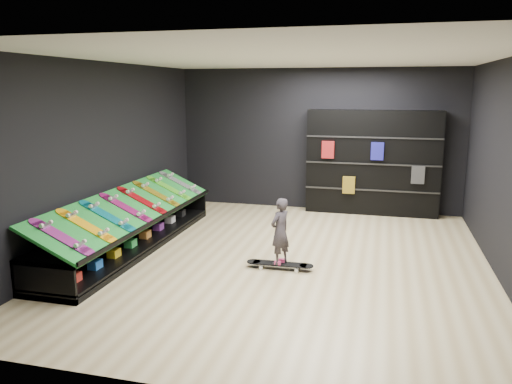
% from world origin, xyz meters
% --- Properties ---
extents(floor, '(6.00, 7.00, 0.01)m').
position_xyz_m(floor, '(0.00, 0.00, 0.00)').
color(floor, '#C9B888').
rests_on(floor, ground).
extents(ceiling, '(6.00, 7.00, 0.01)m').
position_xyz_m(ceiling, '(0.00, 0.00, 3.00)').
color(ceiling, white).
rests_on(ceiling, ground).
extents(wall_back, '(6.00, 0.02, 3.00)m').
position_xyz_m(wall_back, '(0.00, 3.50, 1.50)').
color(wall_back, black).
rests_on(wall_back, ground).
extents(wall_front, '(6.00, 0.02, 3.00)m').
position_xyz_m(wall_front, '(0.00, -3.50, 1.50)').
color(wall_front, black).
rests_on(wall_front, ground).
extents(wall_left, '(0.02, 7.00, 3.00)m').
position_xyz_m(wall_left, '(-3.00, 0.00, 1.50)').
color(wall_left, black).
rests_on(wall_left, ground).
extents(wall_right, '(0.02, 7.00, 3.00)m').
position_xyz_m(wall_right, '(3.00, 0.00, 1.50)').
color(wall_right, black).
rests_on(wall_right, ground).
extents(display_rack, '(0.90, 4.50, 0.50)m').
position_xyz_m(display_rack, '(-2.55, 0.00, 0.25)').
color(display_rack, black).
rests_on(display_rack, ground).
extents(turf_ramp, '(0.92, 4.50, 0.46)m').
position_xyz_m(turf_ramp, '(-2.50, 0.00, 0.71)').
color(turf_ramp, '#116D20').
rests_on(turf_ramp, display_rack).
extents(back_shelving, '(2.69, 0.31, 2.15)m').
position_xyz_m(back_shelving, '(1.17, 3.32, 1.07)').
color(back_shelving, black).
rests_on(back_shelving, ground).
extents(floor_skateboard, '(0.98, 0.24, 0.09)m').
position_xyz_m(floor_skateboard, '(0.01, -0.39, 0.05)').
color(floor_skateboard, black).
rests_on(floor_skateboard, ground).
extents(child, '(0.24, 0.27, 0.58)m').
position_xyz_m(child, '(0.01, -0.39, 0.38)').
color(child, black).
rests_on(child, floor_skateboard).
extents(display_board_0, '(0.93, 0.22, 0.50)m').
position_xyz_m(display_board_0, '(-2.49, -1.90, 0.74)').
color(display_board_0, '#2626BF').
rests_on(display_board_0, turf_ramp).
extents(display_board_1, '(0.93, 0.22, 0.50)m').
position_xyz_m(display_board_1, '(-2.49, -1.36, 0.74)').
color(display_board_1, yellow).
rests_on(display_board_1, turf_ramp).
extents(display_board_2, '(0.93, 0.22, 0.50)m').
position_xyz_m(display_board_2, '(-2.49, -0.81, 0.74)').
color(display_board_2, '#0C8C99').
rests_on(display_board_2, turf_ramp).
extents(display_board_3, '(0.93, 0.22, 0.50)m').
position_xyz_m(display_board_3, '(-2.49, -0.27, 0.74)').
color(display_board_3, '#E5198C').
rests_on(display_board_3, turf_ramp).
extents(display_board_4, '(0.93, 0.22, 0.50)m').
position_xyz_m(display_board_4, '(-2.49, 0.27, 0.74)').
color(display_board_4, red).
rests_on(display_board_4, turf_ramp).
extents(display_board_5, '(0.93, 0.22, 0.50)m').
position_xyz_m(display_board_5, '(-2.49, 0.81, 0.74)').
color(display_board_5, yellow).
rests_on(display_board_5, turf_ramp).
extents(display_board_6, '(0.93, 0.22, 0.50)m').
position_xyz_m(display_board_6, '(-2.49, 1.36, 0.74)').
color(display_board_6, green).
rests_on(display_board_6, turf_ramp).
extents(display_board_7, '(0.93, 0.22, 0.50)m').
position_xyz_m(display_board_7, '(-2.49, 1.90, 0.74)').
color(display_board_7, black).
rests_on(display_board_7, turf_ramp).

